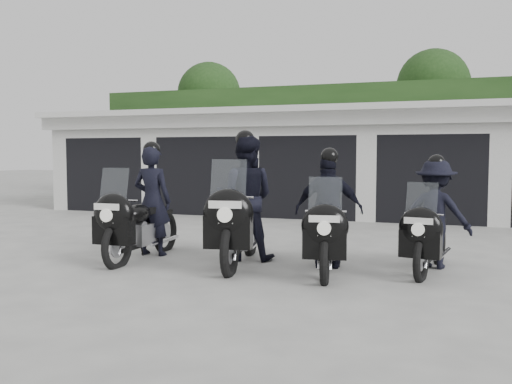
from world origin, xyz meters
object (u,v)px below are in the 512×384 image
(police_bike_b, at_px, (243,205))
(police_bike_c, at_px, (328,217))
(police_bike_a, at_px, (143,211))
(police_bike_d, at_px, (433,219))

(police_bike_b, height_order, police_bike_c, police_bike_b)
(police_bike_a, xyz_separation_m, police_bike_d, (4.53, 0.61, -0.04))
(police_bike_a, bearing_deg, police_bike_d, 7.55)
(police_bike_b, height_order, police_bike_d, police_bike_b)
(police_bike_b, distance_m, police_bike_c, 1.42)
(police_bike_a, relative_size, police_bike_c, 1.07)
(police_bike_b, bearing_deg, police_bike_d, -1.59)
(police_bike_a, distance_m, police_bike_b, 1.68)
(police_bike_a, relative_size, police_bike_d, 1.13)
(police_bike_b, xyz_separation_m, police_bike_c, (1.40, -0.16, -0.12))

